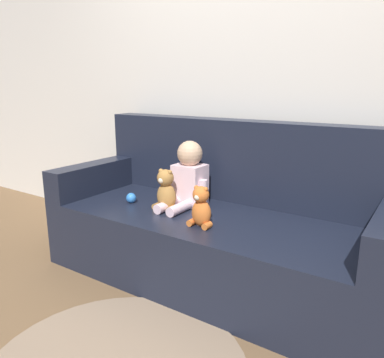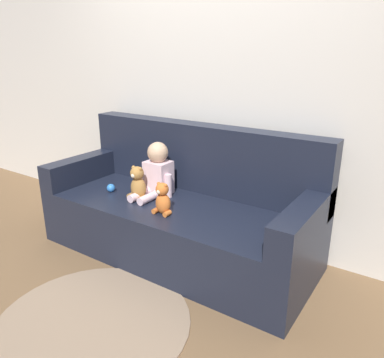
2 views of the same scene
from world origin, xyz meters
TOP-DOWN VIEW (x-y plane):
  - ground_plane at (0.00, 0.00)m, footprint 12.00×12.00m
  - wall_back at (0.00, 0.52)m, footprint 8.00×0.05m
  - couch at (0.00, 0.07)m, footprint 2.11×0.86m
  - person_baby at (-0.23, 0.06)m, footprint 0.29×0.37m
  - teddy_bear_brown at (-0.28, -0.10)m, footprint 0.15×0.12m
  - plush_toy_side at (0.05, -0.22)m, footprint 0.14×0.11m
  - toy_ball at (-0.57, -0.12)m, footprint 0.07×0.07m
  - floor_rug at (0.07, -0.93)m, footprint 1.15×1.15m

SIDE VIEW (x-z plane):
  - ground_plane at x=0.00m, z-range 0.00..0.00m
  - floor_rug at x=0.07m, z-range 0.00..0.01m
  - couch at x=0.00m, z-range -0.16..0.82m
  - toy_ball at x=-0.57m, z-range 0.44..0.50m
  - plush_toy_side at x=0.05m, z-range 0.43..0.66m
  - teddy_bear_brown at x=-0.28m, z-range 0.43..0.69m
  - person_baby at x=-0.23m, z-range 0.40..0.82m
  - wall_back at x=0.00m, z-range 0.00..2.60m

